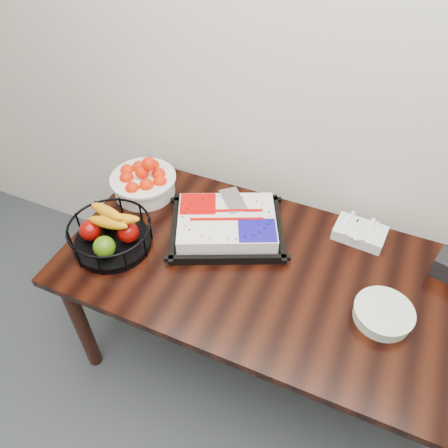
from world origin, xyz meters
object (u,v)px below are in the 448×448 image
at_px(cake_tray, 227,225).
at_px(fruit_basket, 110,233).
at_px(plate_stack, 383,314).
at_px(table, 272,283).
at_px(tangerine_bowl, 143,179).

bearing_deg(cake_tray, fruit_basket, -147.17).
relative_size(fruit_basket, plate_stack, 1.59).
bearing_deg(table, plate_stack, -6.95).
xyz_separation_m(table, cake_tray, (-0.27, 0.13, 0.13)).
xyz_separation_m(cake_tray, tangerine_bowl, (-0.49, 0.09, 0.04)).
relative_size(cake_tray, tangerine_bowl, 1.90).
height_order(table, tangerine_bowl, tangerine_bowl).
height_order(table, fruit_basket, fruit_basket).
bearing_deg(plate_stack, tangerine_bowl, 167.18).
bearing_deg(fruit_basket, plate_stack, 4.60).
distance_m(cake_tray, tangerine_bowl, 0.50).
bearing_deg(table, fruit_basket, -168.00).
height_order(fruit_basket, plate_stack, fruit_basket).
height_order(table, cake_tray, cake_tray).
bearing_deg(plate_stack, table, 173.05).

